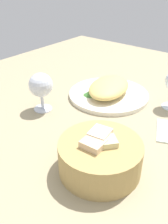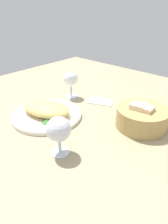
{
  "view_description": "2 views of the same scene",
  "coord_description": "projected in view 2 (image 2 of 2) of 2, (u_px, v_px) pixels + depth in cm",
  "views": [
    {
      "loc": [
        55.65,
        33.56,
        39.55
      ],
      "look_at": [
        9.67,
        -3.61,
        4.23
      ],
      "focal_mm": 39.7,
      "sensor_mm": 36.0,
      "label": 1
    },
    {
      "loc": [
        49.29,
        -50.74,
        40.42
      ],
      "look_at": [
        5.75,
        -3.04,
        5.53
      ],
      "focal_mm": 33.18,
      "sensor_mm": 36.0,
      "label": 2
    }
  ],
  "objects": [
    {
      "name": "ground_plane",
      "position": [
        78.0,
        119.0,
        0.82
      ],
      "size": [
        140.0,
        140.0,
        2.0
      ],
      "primitive_type": "cube",
      "color": "#9B8E6D"
    },
    {
      "name": "lettuce_garnish",
      "position": [
        47.0,
        120.0,
        0.75
      ],
      "size": [
        4.37,
        4.37,
        1.62
      ],
      "primitive_type": "cone",
      "color": "#448539",
      "rests_on": "plate"
    },
    {
      "name": "plate",
      "position": [
        47.0,
        115.0,
        0.81
      ],
      "size": [
        27.31,
        27.31,
        1.4
      ],
      "primitive_type": "cylinder",
      "color": "white",
      "rests_on": "ground_plane"
    },
    {
      "name": "wine_glass_far",
      "position": [
        71.0,
        80.0,
        0.94
      ],
      "size": [
        6.45,
        6.45,
        12.33
      ],
      "color": "silver",
      "rests_on": "ground_plane"
    },
    {
      "name": "folded_napkin",
      "position": [
        101.0,
        101.0,
        0.94
      ],
      "size": [
        12.89,
        10.86,
        0.8
      ],
      "primitive_type": "cube",
      "rotation": [
        0.0,
        0.0,
        0.42
      ],
      "color": "white",
      "rests_on": "ground_plane"
    },
    {
      "name": "bread_basket",
      "position": [
        142.0,
        117.0,
        0.74
      ],
      "size": [
        18.2,
        18.2,
        9.0
      ],
      "color": "tan",
      "rests_on": "ground_plane"
    },
    {
      "name": "omelette",
      "position": [
        46.0,
        108.0,
        0.8
      ],
      "size": [
        22.37,
        16.95,
        4.49
      ],
      "primitive_type": "ellipsoid",
      "rotation": [
        0.0,
        0.0,
        0.25
      ],
      "color": "#E0BF66",
      "rests_on": "plate"
    },
    {
      "name": "wine_glass_near",
      "position": [
        59.0,
        130.0,
        0.59
      ],
      "size": [
        7.34,
        7.34,
        12.09
      ],
      "color": "silver",
      "rests_on": "ground_plane"
    }
  ]
}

